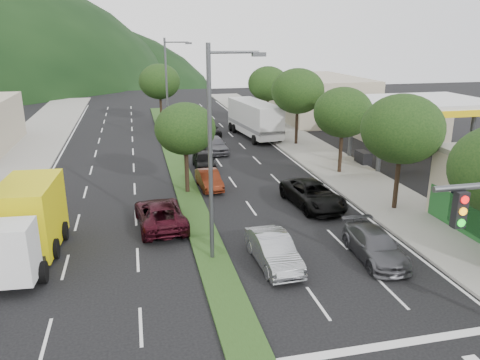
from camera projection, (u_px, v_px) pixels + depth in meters
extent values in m
cube|color=gray|center=(320.00, 156.00, 40.92)|extent=(5.00, 90.00, 0.15)
cube|color=gray|center=(6.00, 175.00, 35.48)|extent=(6.00, 90.00, 0.15)
cube|color=#233A15|center=(174.00, 156.00, 41.05)|extent=(1.60, 56.00, 0.12)
cube|color=black|center=(460.00, 210.00, 12.94)|extent=(0.35, 0.25, 1.05)
cube|color=silver|center=(412.00, 102.00, 38.04)|extent=(12.00, 8.00, 0.50)
cube|color=yellow|center=(412.00, 107.00, 38.15)|extent=(12.20, 8.20, 0.50)
cylinder|color=#47494C|center=(380.00, 144.00, 35.67)|extent=(0.36, 0.36, 4.60)
cylinder|color=#47494C|center=(471.00, 139.00, 37.38)|extent=(0.36, 0.36, 4.60)
cylinder|color=#47494C|center=(351.00, 131.00, 40.32)|extent=(0.36, 0.36, 4.60)
cylinder|color=#47494C|center=(433.00, 127.00, 42.03)|extent=(0.36, 0.36, 4.60)
cube|color=black|center=(363.00, 158.00, 38.52)|extent=(0.80, 1.60, 1.10)
cube|color=black|center=(448.00, 153.00, 40.23)|extent=(0.80, 1.60, 1.10)
cube|color=#B4A68F|center=(316.00, 97.00, 59.33)|extent=(10.00, 16.00, 5.20)
cylinder|color=black|center=(397.00, 178.00, 28.13)|extent=(0.28, 0.28, 3.81)
ellipsoid|color=black|center=(402.00, 129.00, 27.23)|extent=(4.80, 4.80, 4.08)
cylinder|color=black|center=(341.00, 149.00, 35.60)|extent=(0.28, 0.28, 3.58)
ellipsoid|color=black|center=(343.00, 112.00, 34.76)|extent=(4.40, 4.40, 3.74)
cylinder|color=black|center=(297.00, 123.00, 44.85)|extent=(0.28, 0.28, 3.92)
ellipsoid|color=black|center=(298.00, 91.00, 43.93)|extent=(5.00, 5.00, 4.25)
cylinder|color=black|center=(268.00, 109.00, 54.19)|extent=(0.28, 0.28, 3.70)
ellipsoid|color=black|center=(268.00, 84.00, 53.32)|extent=(4.60, 4.60, 3.91)
cylinder|color=black|center=(187.00, 168.00, 31.23)|extent=(0.28, 0.28, 3.36)
ellipsoid|color=black|center=(185.00, 129.00, 30.43)|extent=(4.00, 4.00, 3.40)
cylinder|color=black|center=(161.00, 107.00, 55.34)|extent=(0.28, 0.28, 3.81)
ellipsoid|color=black|center=(160.00, 81.00, 54.44)|extent=(4.80, 4.80, 4.08)
cylinder|color=#47494C|center=(210.00, 159.00, 20.97)|extent=(0.20, 0.20, 10.00)
cylinder|color=#47494C|center=(234.00, 52.00, 19.82)|extent=(2.20, 0.12, 0.12)
cube|color=#47494C|center=(259.00, 54.00, 20.09)|extent=(0.60, 0.25, 0.18)
cylinder|color=#47494C|center=(167.00, 93.00, 44.22)|extent=(0.20, 0.20, 10.00)
cylinder|color=#47494C|center=(177.00, 42.00, 43.07)|extent=(2.20, 0.12, 0.12)
cube|color=#47494C|center=(189.00, 43.00, 43.34)|extent=(0.60, 0.25, 0.18)
imported|color=#94969A|center=(274.00, 250.00, 21.70)|extent=(1.76, 4.55, 1.48)
imported|color=black|center=(160.00, 214.00, 26.06)|extent=(2.90, 5.56, 1.50)
imported|color=black|center=(204.00, 160.00, 37.32)|extent=(1.72, 4.10, 1.38)
imported|color=#47474C|center=(375.00, 245.00, 22.34)|extent=(2.19, 4.82, 1.37)
imported|color=#571E0E|center=(209.00, 179.00, 32.60)|extent=(1.54, 3.91, 1.27)
imported|color=black|center=(313.00, 195.00, 29.13)|extent=(3.06, 5.72, 1.53)
imported|color=#4A494E|center=(215.00, 145.00, 42.33)|extent=(2.12, 4.52, 1.50)
imported|color=black|center=(209.00, 129.00, 49.45)|extent=(2.26, 4.77, 1.34)
cube|color=silver|center=(5.00, 253.00, 19.24)|extent=(2.48, 1.90, 2.49)
cube|color=#D4C50B|center=(31.00, 215.00, 22.98)|extent=(2.81, 4.71, 3.36)
cube|color=black|center=(30.00, 247.00, 22.57)|extent=(2.61, 6.42, 0.32)
cylinder|color=black|center=(43.00, 272.00, 20.22)|extent=(0.39, 1.00, 0.97)
cylinder|color=black|center=(55.00, 249.00, 22.44)|extent=(0.39, 1.00, 0.97)
cylinder|color=black|center=(0.00, 252.00, 22.08)|extent=(0.39, 1.00, 0.97)
cylinder|color=black|center=(64.00, 231.00, 24.46)|extent=(0.39, 1.00, 0.97)
cylinder|color=black|center=(14.00, 234.00, 24.10)|extent=(0.39, 1.00, 0.97)
cube|color=beige|center=(254.00, 117.00, 48.49)|extent=(3.72, 9.67, 3.14)
cube|color=slate|center=(254.00, 125.00, 48.73)|extent=(3.78, 9.68, 0.37)
cylinder|color=black|center=(231.00, 127.00, 51.93)|extent=(0.48, 0.98, 0.94)
cylinder|color=black|center=(253.00, 125.00, 52.77)|extent=(0.48, 0.98, 0.94)
cylinder|color=black|center=(234.00, 128.00, 50.91)|extent=(0.48, 0.98, 0.94)
cylinder|color=black|center=(257.00, 127.00, 51.75)|extent=(0.48, 0.98, 0.94)
cylinder|color=black|center=(254.00, 140.00, 45.49)|extent=(0.48, 0.98, 0.94)
cylinder|color=black|center=(279.00, 138.00, 46.33)|extent=(0.48, 0.98, 0.94)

